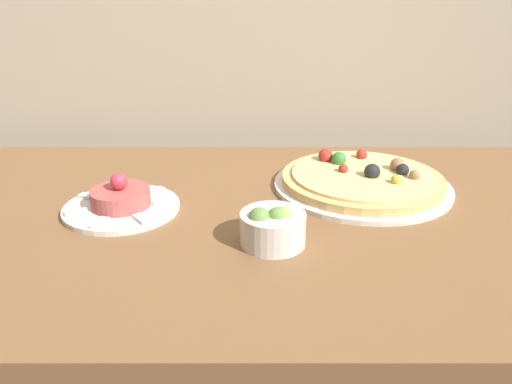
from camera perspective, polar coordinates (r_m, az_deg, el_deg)
name	(u,v)px	position (r m, az deg, el deg)	size (l,w,h in m)	color
dining_table	(230,253)	(0.98, -3.02, -6.97)	(1.47, 0.81, 0.73)	brown
pizza_plate	(363,180)	(1.07, 12.15, 1.32)	(0.37, 0.37, 0.06)	silver
tartare_plate	(122,202)	(0.98, -15.07, -1.14)	(0.22, 0.22, 0.07)	silver
small_bowl	(273,227)	(0.82, 2.00, -4.02)	(0.11, 0.11, 0.07)	silver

